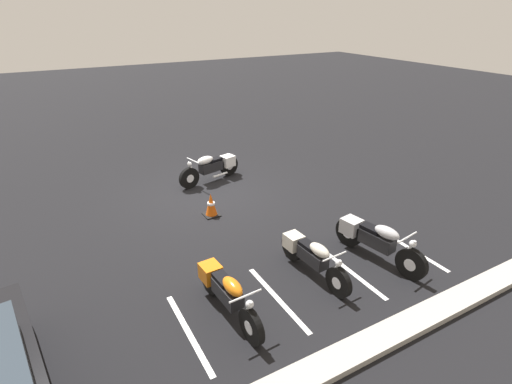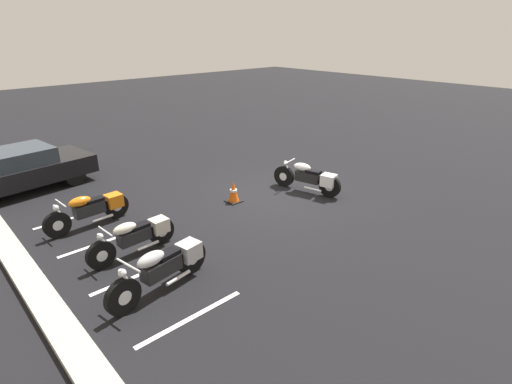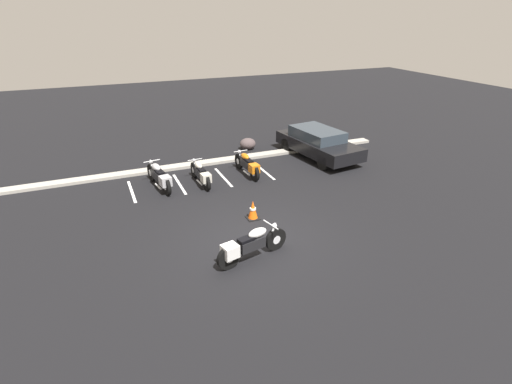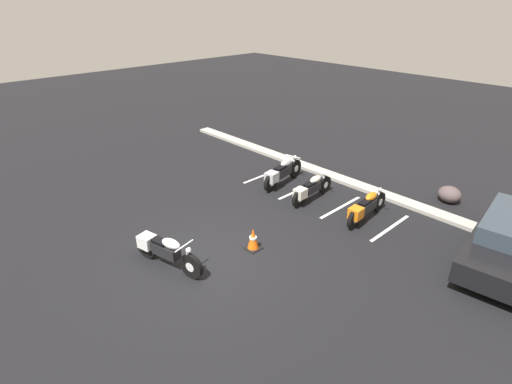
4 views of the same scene
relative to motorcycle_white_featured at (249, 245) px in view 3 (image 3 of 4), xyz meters
The scene contains 14 objects.
ground 1.12m from the motorcycle_white_featured, 60.82° to the left, with size 60.00×60.00×0.00m, color black.
motorcycle_white_featured is the anchor object (origin of this frame).
parked_bike_0 5.83m from the motorcycle_white_featured, 102.93° to the left, with size 0.76×2.26×0.89m.
parked_bike_1 5.47m from the motorcycle_white_featured, 87.67° to the left, with size 0.58×2.06×0.81m.
parked_bike_2 6.07m from the motorcycle_white_featured, 68.58° to the left, with size 0.60×2.14×0.84m.
car_black 8.81m from the motorcycle_white_featured, 47.30° to the left, with size 2.31×4.49×1.29m.
concrete_curb 7.58m from the motorcycle_white_featured, 86.22° to the left, with size 18.00×0.50×0.12m, color #A8A399.
landscape_rock_0 10.40m from the motorcycle_white_featured, 52.06° to the left, with size 0.66×0.60×0.49m, color brown.
landscape_rock_1 9.40m from the motorcycle_white_featured, 68.40° to the left, with size 0.75×0.66×0.54m, color #4F4243.
traffic_cone 2.35m from the motorcycle_white_featured, 65.25° to the left, with size 0.40×0.40×0.63m.
stall_line_0 6.28m from the motorcycle_white_featured, 111.94° to the left, with size 0.10×2.10×0.00m, color white.
stall_line_1 5.86m from the motorcycle_white_featured, 95.48° to the left, with size 0.10×2.10×0.00m, color white.
stall_line_2 5.96m from the motorcycle_white_featured, 78.10° to the left, with size 0.10×2.10×0.00m, color white.
stall_line_3 6.56m from the motorcycle_white_featured, 62.64° to the left, with size 0.10×2.10×0.00m, color white.
Camera 3 is at (-3.85, -9.23, 6.08)m, focal length 28.00 mm.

